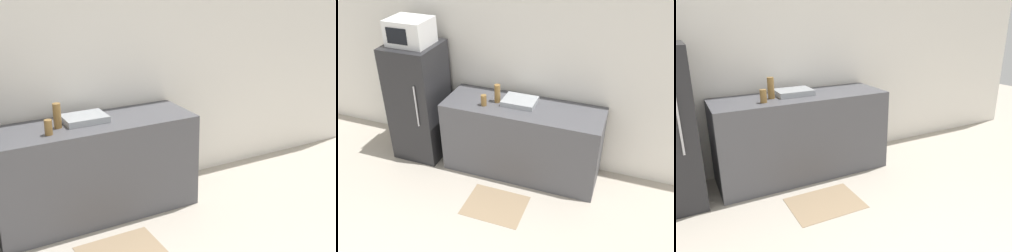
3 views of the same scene
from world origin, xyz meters
The scene contains 8 objects.
wall_back centered at (0.00, 3.37, 1.30)m, with size 8.00×0.06×2.60m, color white.
refrigerator centered at (-1.22, 2.96, 0.77)m, with size 0.62×0.66×1.54m.
microwave centered at (-1.22, 2.96, 1.70)m, with size 0.48×0.42×0.31m.
counter centered at (0.18, 2.99, 0.47)m, with size 1.92×0.65×0.94m, color #4C4C51.
sink_basin centered at (0.12, 3.05, 0.97)m, with size 0.40×0.30×0.06m, color #9EA3A8.
bottle_tall centered at (-0.14, 3.00, 1.05)m, with size 0.07×0.07×0.23m, color olive.
bottle_short centered at (-0.26, 2.86, 1.00)m, with size 0.07×0.07×0.13m, color olive.
kitchen_rug centered at (0.11, 2.25, 0.00)m, with size 0.70×0.54×0.01m, color #937A5B.
Camera 2 is at (1.33, -0.71, 3.06)m, focal length 40.00 mm.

